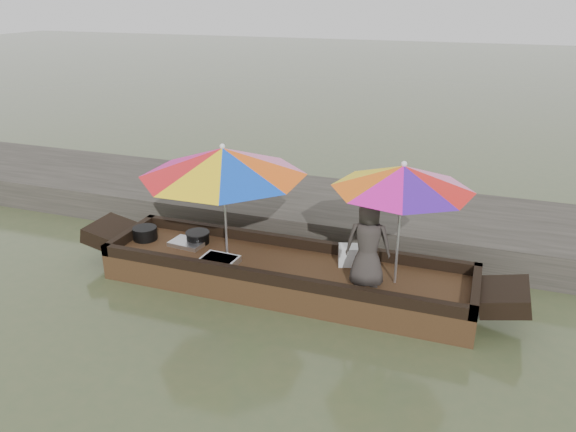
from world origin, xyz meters
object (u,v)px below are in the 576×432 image
(tray_crayfish, at_px, (220,261))
(charcoal_grill, at_px, (198,238))
(vendor, at_px, (368,243))
(umbrella_stern, at_px, (399,225))
(tray_scallop, at_px, (188,243))
(cooking_pot, at_px, (145,233))
(boat_hull, at_px, (285,276))
(supply_bag, at_px, (349,255))
(umbrella_bow, at_px, (225,202))

(tray_crayfish, height_order, charcoal_grill, charcoal_grill)
(vendor, xyz_separation_m, umbrella_stern, (0.33, 0.16, 0.22))
(tray_crayfish, relative_size, vendor, 0.43)
(tray_scallop, xyz_separation_m, vendor, (2.62, -0.26, 0.53))
(tray_crayfish, bearing_deg, cooking_pot, 165.75)
(tray_scallop, xyz_separation_m, umbrella_stern, (2.94, -0.10, 0.74))
(tray_crayfish, bearing_deg, tray_scallop, 151.57)
(boat_hull, relative_size, umbrella_stern, 2.94)
(supply_bag, bearing_deg, tray_scallop, -175.23)
(vendor, relative_size, umbrella_bow, 0.51)
(tray_crayfish, xyz_separation_m, vendor, (1.93, 0.11, 0.51))
(umbrella_stern, bearing_deg, charcoal_grill, 175.52)
(tray_crayfish, xyz_separation_m, charcoal_grill, (-0.59, 0.49, 0.03))
(tray_scallop, relative_size, charcoal_grill, 1.49)
(supply_bag, height_order, umbrella_stern, umbrella_stern)
(cooking_pot, xyz_separation_m, tray_crayfish, (1.36, -0.35, -0.05))
(cooking_pot, bearing_deg, tray_scallop, 2.11)
(cooking_pot, height_order, supply_bag, supply_bag)
(boat_hull, height_order, charcoal_grill, charcoal_grill)
(supply_bag, distance_m, umbrella_stern, 0.96)
(cooking_pot, distance_m, supply_bag, 2.98)
(boat_hull, distance_m, tray_crayfish, 0.89)
(cooking_pot, xyz_separation_m, vendor, (3.30, -0.24, 0.47))
(cooking_pot, relative_size, umbrella_bow, 0.16)
(cooking_pot, relative_size, supply_bag, 1.23)
(charcoal_grill, relative_size, supply_bag, 1.14)
(vendor, distance_m, umbrella_bow, 1.97)
(umbrella_bow, relative_size, umbrella_stern, 1.31)
(cooking_pot, distance_m, tray_crayfish, 1.41)
(tray_scallop, relative_size, vendor, 0.43)
(cooking_pot, relative_size, charcoal_grill, 1.08)
(tray_scallop, bearing_deg, vendor, -5.77)
(supply_bag, xyz_separation_m, umbrella_bow, (-1.63, -0.29, 0.65))
(tray_scallop, xyz_separation_m, charcoal_grill, (0.10, 0.12, 0.05))
(tray_scallop, relative_size, umbrella_bow, 0.22)
(vendor, bearing_deg, tray_crayfish, -5.84)
(vendor, bearing_deg, umbrella_stern, -162.44)
(supply_bag, height_order, vendor, vendor)
(supply_bag, relative_size, vendor, 0.25)
(charcoal_grill, bearing_deg, tray_scallop, -129.15)
(boat_hull, xyz_separation_m, charcoal_grill, (-1.41, 0.22, 0.25))
(tray_scallop, distance_m, umbrella_bow, 1.00)
(tray_crayfish, height_order, tray_scallop, tray_crayfish)
(cooking_pot, bearing_deg, charcoal_grill, 10.70)
(boat_hull, height_order, umbrella_stern, umbrella_stern)
(umbrella_bow, bearing_deg, boat_hull, 0.00)
(cooking_pot, xyz_separation_m, umbrella_stern, (3.62, -0.08, 0.68))
(charcoal_grill, bearing_deg, supply_bag, 1.82)
(umbrella_stern, bearing_deg, vendor, -153.45)
(cooking_pot, xyz_separation_m, tray_scallop, (0.68, 0.02, -0.06))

